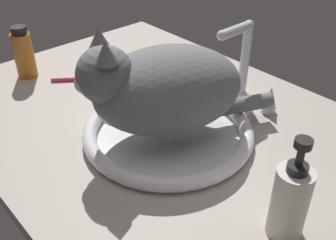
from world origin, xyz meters
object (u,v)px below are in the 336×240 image
at_px(toothbrush, 85,78).
at_px(soap_pump_bottle, 290,200).
at_px(cat, 159,88).
at_px(sink_basin, 168,131).
at_px(amber_bottle, 24,53).
at_px(faucet, 241,70).

bearing_deg(toothbrush, soap_pump_bottle, -3.39).
height_order(cat, soap_pump_bottle, cat).
bearing_deg(sink_basin, soap_pump_bottle, -6.16).
xyz_separation_m(sink_basin, amber_bottle, (-0.44, -0.09, 0.05)).
relative_size(cat, soap_pump_bottle, 2.23).
relative_size(faucet, cat, 0.49).
distance_m(amber_bottle, toothbrush, 0.16).
relative_size(cat, toothbrush, 2.89).
bearing_deg(faucet, toothbrush, -146.06).
height_order(cat, amber_bottle, cat).
relative_size(sink_basin, faucet, 1.80).
height_order(soap_pump_bottle, toothbrush, soap_pump_bottle).
xyz_separation_m(sink_basin, cat, (-0.01, -0.02, 0.10)).
bearing_deg(amber_bottle, sink_basin, 11.49).
bearing_deg(soap_pump_bottle, toothbrush, 176.61).
xyz_separation_m(cat, toothbrush, (-0.31, 0.02, -0.11)).
xyz_separation_m(cat, soap_pump_bottle, (0.30, -0.02, -0.05)).
relative_size(soap_pump_bottle, toothbrush, 1.29).
bearing_deg(soap_pump_bottle, cat, 177.12).
bearing_deg(amber_bottle, cat, 9.54).
xyz_separation_m(amber_bottle, soap_pump_bottle, (0.73, 0.06, 0.00)).
height_order(faucet, toothbrush, faucet).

